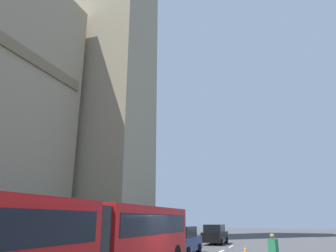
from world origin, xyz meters
The scene contains 5 objects.
articulated_bus centered at (-4.43, 1.99, 1.75)m, with size 17.65×2.54×2.90m.
sedan_lead centered at (7.75, 2.09, 0.91)m, with size 4.40×1.86×1.85m.
sedan_trailing centered at (17.74, 1.87, 0.91)m, with size 4.40×1.86×1.85m.
traffic_cone_middle centered at (9.80, -1.96, 0.28)m, with size 0.36×0.36×0.58m.
pedestrian_near_cones centered at (1.78, -4.23, 0.91)m, with size 0.41×0.47×1.69m.
Camera 1 is at (-14.04, -4.97, 2.30)m, focal length 32.97 mm.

